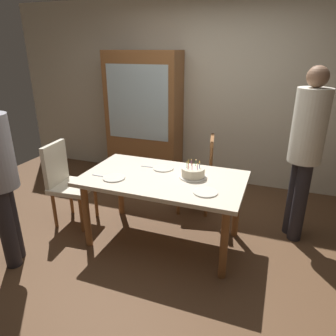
{
  "coord_description": "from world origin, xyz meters",
  "views": [
    {
      "loc": [
        1.02,
        -2.61,
        1.94
      ],
      "look_at": [
        0.05,
        0.0,
        0.84
      ],
      "focal_mm": 32.88,
      "sensor_mm": 36.0,
      "label": 1
    }
  ],
  "objects_px": {
    "plate_far_side": "(163,168)",
    "chair_spindle_back": "(196,176)",
    "dining_table": "(163,185)",
    "plate_near_guest": "(205,192)",
    "person_guest": "(306,146)",
    "plate_near_celebrant": "(114,178)",
    "birthday_cake": "(193,173)",
    "china_cabinet": "(144,117)",
    "chair_upholstered": "(66,179)"
  },
  "relations": [
    {
      "from": "dining_table",
      "to": "plate_near_guest",
      "type": "bearing_deg",
      "value": -23.13
    },
    {
      "from": "china_cabinet",
      "to": "plate_near_guest",
      "type": "bearing_deg",
      "value": -51.7
    },
    {
      "from": "plate_near_celebrant",
      "to": "china_cabinet",
      "type": "bearing_deg",
      "value": 105.01
    },
    {
      "from": "plate_near_guest",
      "to": "china_cabinet",
      "type": "height_order",
      "value": "china_cabinet"
    },
    {
      "from": "dining_table",
      "to": "plate_far_side",
      "type": "height_order",
      "value": "plate_far_side"
    },
    {
      "from": "dining_table",
      "to": "china_cabinet",
      "type": "bearing_deg",
      "value": 120.36
    },
    {
      "from": "dining_table",
      "to": "china_cabinet",
      "type": "xyz_separation_m",
      "value": [
        -0.91,
        1.56,
        0.31
      ]
    },
    {
      "from": "plate_near_celebrant",
      "to": "chair_spindle_back",
      "type": "bearing_deg",
      "value": 59.81
    },
    {
      "from": "dining_table",
      "to": "chair_spindle_back",
      "type": "relative_size",
      "value": 1.68
    },
    {
      "from": "birthday_cake",
      "to": "person_guest",
      "type": "height_order",
      "value": "person_guest"
    },
    {
      "from": "birthday_cake",
      "to": "plate_near_guest",
      "type": "relative_size",
      "value": 1.27
    },
    {
      "from": "person_guest",
      "to": "china_cabinet",
      "type": "xyz_separation_m",
      "value": [
        -2.2,
        0.98,
        -0.07
      ]
    },
    {
      "from": "plate_near_guest",
      "to": "birthday_cake",
      "type": "bearing_deg",
      "value": 123.84
    },
    {
      "from": "dining_table",
      "to": "chair_upholstered",
      "type": "height_order",
      "value": "chair_upholstered"
    },
    {
      "from": "plate_near_celebrant",
      "to": "person_guest",
      "type": "height_order",
      "value": "person_guest"
    },
    {
      "from": "birthday_cake",
      "to": "plate_near_guest",
      "type": "height_order",
      "value": "birthday_cake"
    },
    {
      "from": "dining_table",
      "to": "person_guest",
      "type": "relative_size",
      "value": 0.9
    },
    {
      "from": "chair_spindle_back",
      "to": "chair_upholstered",
      "type": "bearing_deg",
      "value": -148.98
    },
    {
      "from": "dining_table",
      "to": "plate_near_guest",
      "type": "xyz_separation_m",
      "value": [
        0.48,
        -0.2,
        0.1
      ]
    },
    {
      "from": "chair_spindle_back",
      "to": "china_cabinet",
      "type": "relative_size",
      "value": 0.5
    },
    {
      "from": "person_guest",
      "to": "plate_near_celebrant",
      "type": "bearing_deg",
      "value": -155.72
    },
    {
      "from": "plate_near_guest",
      "to": "person_guest",
      "type": "xyz_separation_m",
      "value": [
        0.81,
        0.78,
        0.28
      ]
    },
    {
      "from": "dining_table",
      "to": "plate_near_celebrant",
      "type": "bearing_deg",
      "value": -155.02
    },
    {
      "from": "plate_far_side",
      "to": "person_guest",
      "type": "xyz_separation_m",
      "value": [
        1.37,
        0.37,
        0.28
      ]
    },
    {
      "from": "birthday_cake",
      "to": "china_cabinet",
      "type": "relative_size",
      "value": 0.15
    },
    {
      "from": "chair_upholstered",
      "to": "chair_spindle_back",
      "type": "bearing_deg",
      "value": 31.02
    },
    {
      "from": "chair_spindle_back",
      "to": "person_guest",
      "type": "height_order",
      "value": "person_guest"
    },
    {
      "from": "plate_far_side",
      "to": "plate_near_guest",
      "type": "relative_size",
      "value": 1.0
    },
    {
      "from": "dining_table",
      "to": "plate_near_celebrant",
      "type": "distance_m",
      "value": 0.49
    },
    {
      "from": "birthday_cake",
      "to": "china_cabinet",
      "type": "height_order",
      "value": "china_cabinet"
    },
    {
      "from": "person_guest",
      "to": "china_cabinet",
      "type": "relative_size",
      "value": 0.94
    },
    {
      "from": "dining_table",
      "to": "plate_near_guest",
      "type": "relative_size",
      "value": 7.27
    },
    {
      "from": "birthday_cake",
      "to": "plate_far_side",
      "type": "distance_m",
      "value": 0.38
    },
    {
      "from": "dining_table",
      "to": "plate_far_side",
      "type": "xyz_separation_m",
      "value": [
        -0.08,
        0.2,
        0.1
      ]
    },
    {
      "from": "dining_table",
      "to": "person_guest",
      "type": "height_order",
      "value": "person_guest"
    },
    {
      "from": "birthday_cake",
      "to": "chair_upholstered",
      "type": "distance_m",
      "value": 1.49
    },
    {
      "from": "person_guest",
      "to": "china_cabinet",
      "type": "height_order",
      "value": "china_cabinet"
    },
    {
      "from": "chair_upholstered",
      "to": "dining_table",
      "type": "bearing_deg",
      "value": 0.67
    },
    {
      "from": "birthday_cake",
      "to": "plate_near_guest",
      "type": "distance_m",
      "value": 0.36
    },
    {
      "from": "plate_far_side",
      "to": "chair_spindle_back",
      "type": "xyz_separation_m",
      "value": [
        0.21,
        0.58,
        -0.28
      ]
    },
    {
      "from": "chair_upholstered",
      "to": "plate_far_side",
      "type": "bearing_deg",
      "value": 11.16
    },
    {
      "from": "dining_table",
      "to": "birthday_cake",
      "type": "relative_size",
      "value": 5.71
    },
    {
      "from": "dining_table",
      "to": "china_cabinet",
      "type": "relative_size",
      "value": 0.84
    },
    {
      "from": "chair_spindle_back",
      "to": "china_cabinet",
      "type": "distance_m",
      "value": 1.39
    },
    {
      "from": "dining_table",
      "to": "plate_near_guest",
      "type": "height_order",
      "value": "plate_near_guest"
    },
    {
      "from": "plate_near_celebrant",
      "to": "birthday_cake",
      "type": "bearing_deg",
      "value": 22.6
    },
    {
      "from": "plate_near_celebrant",
      "to": "plate_far_side",
      "type": "distance_m",
      "value": 0.55
    },
    {
      "from": "birthday_cake",
      "to": "plate_far_side",
      "type": "relative_size",
      "value": 1.27
    },
    {
      "from": "birthday_cake",
      "to": "plate_near_celebrant",
      "type": "height_order",
      "value": "birthday_cake"
    },
    {
      "from": "plate_near_celebrant",
      "to": "chair_upholstered",
      "type": "bearing_deg",
      "value": 165.69
    }
  ]
}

